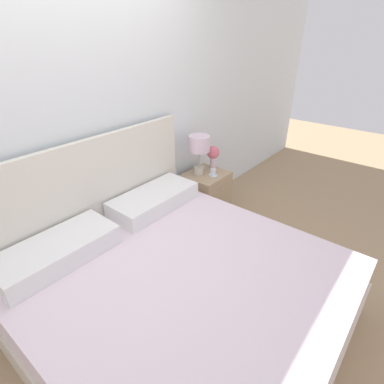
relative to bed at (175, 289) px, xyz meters
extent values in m
plane|color=tan|center=(0.00, 0.89, -0.28)|extent=(12.00, 12.00, 0.00)
cube|color=white|center=(0.00, 0.96, 1.02)|extent=(8.00, 0.06, 2.60)
cube|color=beige|center=(0.00, -0.08, -0.14)|extent=(1.86, 1.94, 0.28)
cube|color=white|center=(0.00, -0.08, 0.11)|extent=(1.82, 1.90, 0.22)
cube|color=silver|center=(0.00, 0.86, 0.31)|extent=(1.90, 0.05, 1.18)
cube|color=white|center=(-0.45, 0.64, 0.29)|extent=(0.78, 0.36, 0.14)
cube|color=white|center=(0.45, 0.64, 0.29)|extent=(0.78, 0.36, 0.14)
cube|color=tan|center=(1.24, 0.67, -0.02)|extent=(0.43, 0.40, 0.53)
sphere|color=#B2AD93|center=(1.24, 0.46, 0.13)|extent=(0.02, 0.02, 0.02)
cylinder|color=beige|center=(1.20, 0.73, 0.29)|extent=(0.10, 0.10, 0.08)
cylinder|color=#B7B29E|center=(1.20, 0.73, 0.41)|extent=(0.02, 0.02, 0.18)
cylinder|color=silver|center=(1.20, 0.73, 0.58)|extent=(0.22, 0.22, 0.16)
cylinder|color=silver|center=(1.39, 0.69, 0.32)|extent=(0.06, 0.06, 0.14)
sphere|color=#E06B7F|center=(1.39, 0.69, 0.44)|extent=(0.14, 0.14, 0.14)
sphere|color=#609356|center=(1.43, 0.69, 0.40)|extent=(0.06, 0.06, 0.06)
cylinder|color=white|center=(1.26, 0.59, 0.25)|extent=(0.10, 0.10, 0.01)
cylinder|color=white|center=(1.26, 0.59, 0.28)|extent=(0.06, 0.06, 0.06)
camera|label=1|loc=(-1.09, -1.05, 1.58)|focal=28.00mm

